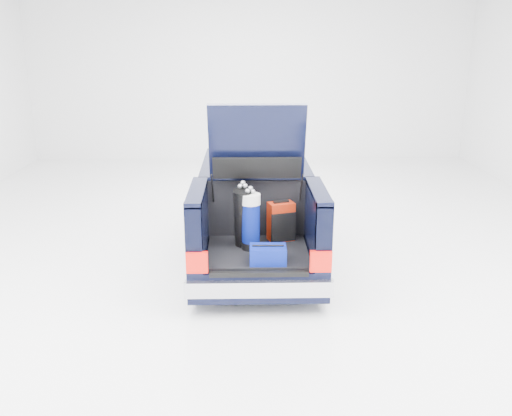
{
  "coord_description": "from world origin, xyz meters",
  "views": [
    {
      "loc": [
        -0.17,
        -8.12,
        3.27
      ],
      "look_at": [
        0.0,
        -0.5,
        0.87
      ],
      "focal_mm": 38.0,
      "sensor_mm": 36.0,
      "label": 1
    }
  ],
  "objects_px": {
    "blue_duffel": "(268,254)",
    "red_suitcase": "(281,222)",
    "blue_golf_bag": "(251,221)",
    "black_golf_bag": "(243,218)",
    "car": "(255,209)"
  },
  "relations": [
    {
      "from": "car",
      "to": "blue_golf_bag",
      "type": "xyz_separation_m",
      "value": [
        -0.09,
        -1.52,
        0.31
      ]
    },
    {
      "from": "blue_duffel",
      "to": "car",
      "type": "bearing_deg",
      "value": 94.21
    },
    {
      "from": "black_golf_bag",
      "to": "blue_duffel",
      "type": "height_order",
      "value": "black_golf_bag"
    },
    {
      "from": "red_suitcase",
      "to": "blue_duffel",
      "type": "distance_m",
      "value": 0.84
    },
    {
      "from": "red_suitcase",
      "to": "blue_duffel",
      "type": "relative_size",
      "value": 1.24
    },
    {
      "from": "blue_duffel",
      "to": "red_suitcase",
      "type": "bearing_deg",
      "value": 75.94
    },
    {
      "from": "car",
      "to": "red_suitcase",
      "type": "relative_size",
      "value": 8.22
    },
    {
      "from": "car",
      "to": "black_golf_bag",
      "type": "relative_size",
      "value": 5.21
    },
    {
      "from": "car",
      "to": "blue_duffel",
      "type": "bearing_deg",
      "value": -86.65
    },
    {
      "from": "red_suitcase",
      "to": "black_golf_bag",
      "type": "distance_m",
      "value": 0.58
    },
    {
      "from": "car",
      "to": "red_suitcase",
      "type": "bearing_deg",
      "value": -74.86
    },
    {
      "from": "car",
      "to": "black_golf_bag",
      "type": "height_order",
      "value": "car"
    },
    {
      "from": "blue_golf_bag",
      "to": "blue_duffel",
      "type": "relative_size",
      "value": 1.87
    },
    {
      "from": "blue_golf_bag",
      "to": "black_golf_bag",
      "type": "bearing_deg",
      "value": 145.15
    },
    {
      "from": "black_golf_bag",
      "to": "red_suitcase",
      "type": "bearing_deg",
      "value": 32.69
    }
  ]
}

